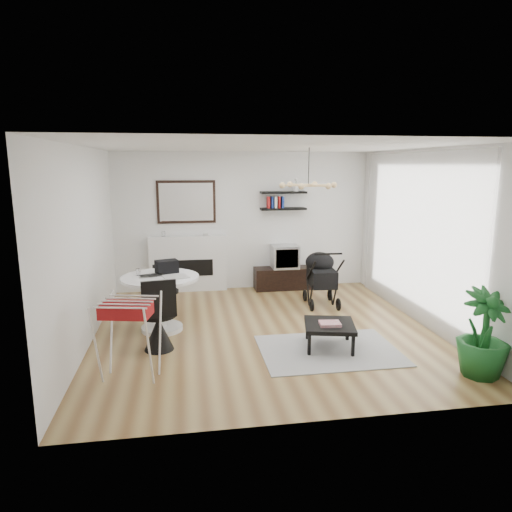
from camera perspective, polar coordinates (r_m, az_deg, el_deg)
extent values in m
plane|color=brown|center=(6.94, 1.18, -9.34)|extent=(5.00, 5.00, 0.00)
plane|color=white|center=(6.50, 1.28, 13.53)|extent=(5.00, 5.00, 0.00)
plane|color=white|center=(9.03, -1.62, 4.34)|extent=(5.00, 0.00, 5.00)
plane|color=white|center=(6.62, -20.59, 1.03)|extent=(0.00, 5.00, 5.00)
plane|color=white|center=(7.45, 20.53, 2.11)|extent=(0.00, 5.00, 5.00)
cube|color=white|center=(7.57, 19.13, 2.35)|extent=(0.04, 3.60, 2.60)
cube|color=white|center=(9.01, -8.47, -0.96)|extent=(1.50, 0.15, 1.10)
cube|color=black|center=(8.97, -8.45, -1.48)|extent=(0.95, 0.06, 0.32)
cube|color=black|center=(8.90, -8.70, 6.70)|extent=(1.12, 0.03, 0.82)
cube|color=white|center=(8.88, -8.70, 6.69)|extent=(1.02, 0.01, 0.72)
cube|color=black|center=(9.01, 3.42, 5.91)|extent=(0.90, 0.25, 0.04)
cube|color=black|center=(8.99, 3.45, 7.94)|extent=(0.90, 0.25, 0.04)
cube|color=black|center=(9.17, 3.43, -2.78)|extent=(1.16, 0.40, 0.43)
cube|color=#B5B5B7|center=(9.07, 3.61, -0.06)|extent=(0.52, 0.45, 0.45)
cube|color=black|center=(8.86, 3.92, -0.34)|extent=(0.44, 0.01, 0.36)
cylinder|color=white|center=(7.11, -11.65, -8.80)|extent=(0.62, 0.62, 0.07)
cylinder|color=white|center=(6.98, -11.78, -5.75)|extent=(0.15, 0.15, 0.73)
cylinder|color=white|center=(6.88, -11.91, -2.68)|extent=(1.14, 1.14, 0.04)
imported|color=black|center=(6.86, -12.88, -2.47)|extent=(0.38, 0.31, 0.03)
cube|color=black|center=(7.06, -11.10, -1.30)|extent=(0.37, 0.29, 0.20)
cube|color=silver|center=(6.77, -9.99, -2.59)|extent=(0.42, 0.38, 0.01)
cylinder|color=white|center=(7.01, -14.50, -1.93)|extent=(0.06, 0.06, 0.10)
cylinder|color=black|center=(7.66, -11.11, -4.38)|extent=(0.39, 0.39, 0.04)
cone|color=black|center=(7.72, -11.05, -5.91)|extent=(0.32, 0.32, 0.38)
cube|color=black|center=(7.78, -11.45, -2.45)|extent=(0.36, 0.12, 0.40)
cylinder|color=black|center=(6.25, -12.17, -7.16)|extent=(0.48, 0.48, 0.05)
cone|color=black|center=(6.34, -12.07, -9.42)|extent=(0.39, 0.39, 0.46)
cube|color=black|center=(5.96, -12.03, -5.31)|extent=(0.44, 0.12, 0.49)
cube|color=maroon|center=(5.40, -15.76, -6.35)|extent=(0.61, 0.43, 0.15)
cube|color=black|center=(8.10, 8.22, -2.65)|extent=(0.47, 0.66, 0.30)
ellipsoid|color=black|center=(8.23, 7.97, -0.76)|extent=(0.51, 0.51, 0.36)
cylinder|color=black|center=(7.61, 9.02, 0.26)|extent=(0.47, 0.06, 0.03)
torus|color=black|center=(8.44, 6.14, -4.93)|extent=(0.07, 0.23, 0.22)
torus|color=black|center=(8.54, 9.22, -4.82)|extent=(0.07, 0.23, 0.22)
torus|color=black|center=(7.88, 6.97, -6.13)|extent=(0.07, 0.23, 0.22)
torus|color=black|center=(7.99, 10.26, -5.99)|extent=(0.07, 0.23, 0.22)
cube|color=#9A9A9A|center=(6.32, 9.10, -11.56)|extent=(1.83, 1.32, 0.01)
cube|color=black|center=(6.30, 9.17, -8.55)|extent=(0.79, 0.79, 0.06)
cube|color=black|center=(6.08, 6.67, -10.95)|extent=(0.04, 0.04, 0.28)
cube|color=black|center=(6.13, 12.03, -10.92)|extent=(0.04, 0.04, 0.28)
cube|color=black|center=(6.60, 6.44, -9.09)|extent=(0.04, 0.04, 0.28)
cube|color=black|center=(6.66, 11.36, -9.09)|extent=(0.04, 0.04, 0.28)
cube|color=#BE2F40|center=(6.22, 9.22, -8.36)|extent=(0.30, 0.25, 0.04)
imported|color=#195922|center=(6.00, 26.56, -8.65)|extent=(0.68, 0.68, 1.05)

